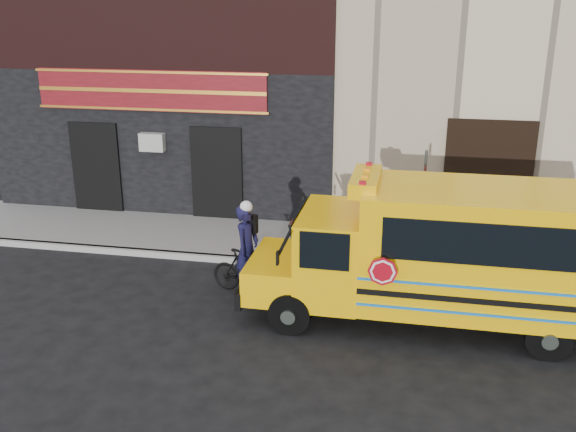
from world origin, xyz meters
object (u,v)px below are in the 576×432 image
(sign_pole, at_px, (423,204))
(school_bus, at_px, (447,251))
(bicycle, at_px, (247,272))
(cyclist, at_px, (247,251))

(sign_pole, bearing_deg, school_bus, -80.79)
(bicycle, distance_m, cyclist, 0.47)
(school_bus, relative_size, cyclist, 3.64)
(bicycle, xyz_separation_m, cyclist, (-0.01, 0.09, 0.46))
(sign_pole, distance_m, cyclist, 4.22)
(school_bus, height_order, bicycle, school_bus)
(sign_pole, height_order, bicycle, sign_pole)
(cyclist, bearing_deg, bicycle, -163.64)
(school_bus, distance_m, bicycle, 4.21)
(sign_pole, height_order, cyclist, sign_pole)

